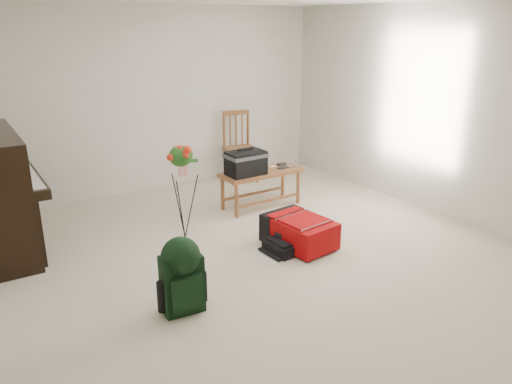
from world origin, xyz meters
TOP-DOWN VIEW (x-y plane):
  - floor at (0.00, 0.00)m, footprint 5.00×5.50m
  - wall_back at (0.00, 2.75)m, footprint 5.00×0.04m
  - wall_right at (2.50, 0.00)m, footprint 0.04×5.50m
  - bench at (0.63, 1.28)m, footprint 1.06×0.45m
  - dining_chair at (1.15, 2.44)m, footprint 0.52×0.52m
  - red_suitcase at (0.49, 0.11)m, footprint 0.58×0.79m
  - black_duffel at (0.35, 0.03)m, footprint 0.49×0.40m
  - green_backpack at (-1.08, -0.46)m, footprint 0.34×0.32m
  - flower_stand at (-0.45, 0.90)m, footprint 0.41×0.41m

SIDE VIEW (x-z plane):
  - floor at x=0.00m, z-range -0.01..0.01m
  - black_duffel at x=0.35m, z-range -0.03..0.17m
  - red_suitcase at x=0.49m, z-range 0.01..0.32m
  - green_backpack at x=-1.08m, z-range 0.03..0.69m
  - dining_chair at x=1.15m, z-range -0.01..1.02m
  - flower_stand at x=-0.45m, z-range -0.01..1.07m
  - bench at x=0.63m, z-range 0.17..0.98m
  - wall_back at x=0.00m, z-range 0.00..2.50m
  - wall_right at x=2.50m, z-range 0.00..2.50m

